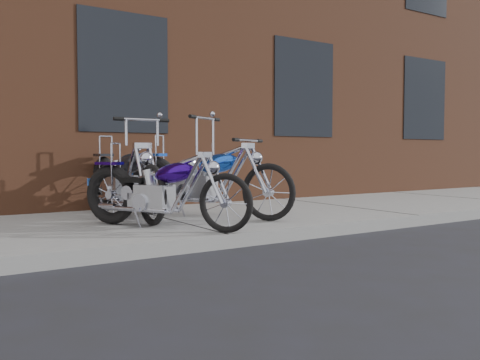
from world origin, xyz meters
TOP-DOWN VIEW (x-y plane):
  - ground at (0.00, 0.00)m, footprint 120.00×120.00m
  - sidewalk at (0.00, 1.50)m, footprint 22.00×3.00m
  - building_brick at (0.00, 8.00)m, footprint 22.00×10.00m
  - chopper_purple at (-0.40, 0.80)m, footprint 1.22×1.91m
  - chopper_blue at (0.49, 1.42)m, footprint 1.33×2.21m
  - chopper_third at (-0.41, 1.94)m, footprint 0.60×2.47m

SIDE VIEW (x-z plane):
  - ground at x=0.00m, z-range 0.00..0.00m
  - sidewalk at x=0.00m, z-range 0.00..0.15m
  - chopper_purple at x=-0.40m, z-range -0.07..1.16m
  - chopper_third at x=-0.41m, z-range -0.03..1.22m
  - chopper_blue at x=0.49m, z-range 0.06..1.13m
  - building_brick at x=0.00m, z-range 0.00..8.00m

